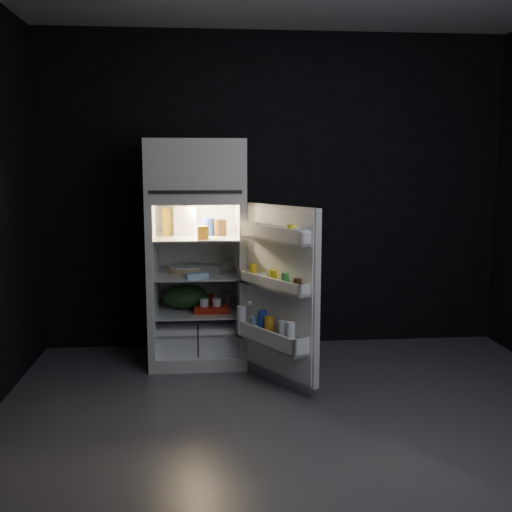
{
  "coord_description": "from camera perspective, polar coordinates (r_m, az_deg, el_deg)",
  "views": [
    {
      "loc": [
        -0.62,
        -3.48,
        1.6
      ],
      "look_at": [
        -0.22,
        1.0,
        0.9
      ],
      "focal_mm": 42.0,
      "sensor_mm": 36.0,
      "label": 1
    }
  ],
  "objects": [
    {
      "name": "egg_carton",
      "position": [
        4.83,
        -4.86,
        -1.2
      ],
      "size": [
        0.29,
        0.2,
        0.07
      ],
      "primitive_type": "cube",
      "rotation": [
        0.0,
        0.0,
        -0.4
      ],
      "color": "gray",
      "rests_on": "refrigerator"
    },
    {
      "name": "wrapped_pkg",
      "position": [
        4.98,
        -3.02,
        -0.99
      ],
      "size": [
        0.16,
        0.14,
        0.05
      ],
      "primitive_type": "cube",
      "rotation": [
        0.0,
        0.0,
        0.35
      ],
      "color": "#F2EBC6",
      "rests_on": "refrigerator"
    },
    {
      "name": "refrigerator",
      "position": [
        4.85,
        -5.65,
        1.16
      ],
      "size": [
        0.76,
        0.71,
        1.78
      ],
      "color": "silver",
      "rests_on": "ground"
    },
    {
      "name": "pie",
      "position": [
        4.91,
        -6.53,
        -1.23
      ],
      "size": [
        0.34,
        0.34,
        0.04
      ],
      "primitive_type": "cylinder",
      "rotation": [
        0.0,
        0.0,
        -0.04
      ],
      "color": "tan",
      "rests_on": "refrigerator"
    },
    {
      "name": "produce_bag",
      "position": [
        4.92,
        -6.71,
        -3.86
      ],
      "size": [
        0.41,
        0.36,
        0.2
      ],
      "primitive_type": "ellipsoid",
      "rotation": [
        0.0,
        0.0,
        -0.17
      ],
      "color": "#193815",
      "rests_on": "refrigerator"
    },
    {
      "name": "floor",
      "position": [
        3.88,
        4.77,
        -15.53
      ],
      "size": [
        4.0,
        3.4,
        0.0
      ],
      "primitive_type": "cube",
      "color": "#535358",
      "rests_on": "ground"
    },
    {
      "name": "small_can_silver",
      "position": [
        5.01,
        -2.79,
        -4.19
      ],
      "size": [
        0.06,
        0.06,
        0.09
      ],
      "primitive_type": "cylinder",
      "rotation": [
        0.0,
        0.0,
        -0.02
      ],
      "color": "silver",
      "rests_on": "refrigerator"
    },
    {
      "name": "fridge_door",
      "position": [
        4.24,
        2.1,
        -3.54
      ],
      "size": [
        0.54,
        0.71,
        1.22
      ],
      "color": "silver",
      "rests_on": "ground"
    },
    {
      "name": "small_can_red",
      "position": [
        5.03,
        -4.38,
        -4.15
      ],
      "size": [
        0.06,
        0.06,
        0.09
      ],
      "primitive_type": "cylinder",
      "rotation": [
        0.0,
        0.0,
        -0.08
      ],
      "color": "#A61E0E",
      "rests_on": "refrigerator"
    },
    {
      "name": "small_carton",
      "position": [
        4.57,
        -5.09,
        2.23
      ],
      "size": [
        0.09,
        0.07,
        0.1
      ],
      "primitive_type": "cube",
      "rotation": [
        0.0,
        0.0,
        0.16
      ],
      "color": "orange",
      "rests_on": "refrigerator"
    },
    {
      "name": "amber_bottle",
      "position": [
        4.84,
        -8.47,
        3.25
      ],
      "size": [
        0.11,
        0.11,
        0.22
      ],
      "primitive_type": "cylinder",
      "rotation": [
        0.0,
        0.0,
        0.39
      ],
      "color": "#B2851C",
      "rests_on": "refrigerator"
    },
    {
      "name": "milk_jug",
      "position": [
        4.82,
        -6.71,
        3.38
      ],
      "size": [
        0.18,
        0.18,
        0.24
      ],
      "primitive_type": "cube",
      "rotation": [
        0.0,
        0.0,
        -0.13
      ],
      "color": "white",
      "rests_on": "refrigerator"
    },
    {
      "name": "wall_back",
      "position": [
        5.23,
        1.77,
        6.1
      ],
      "size": [
        4.0,
        0.0,
        2.7
      ],
      "primitive_type": "cube",
      "color": "black",
      "rests_on": "ground"
    },
    {
      "name": "yogurt_tray",
      "position": [
        4.79,
        -4.23,
        -5.07
      ],
      "size": [
        0.28,
        0.16,
        0.05
      ],
      "primitive_type": "cube",
      "rotation": [
        0.0,
        0.0,
        -0.02
      ],
      "color": "#A61E0E",
      "rests_on": "refrigerator"
    },
    {
      "name": "wall_front",
      "position": [
        1.9,
        14.04,
        1.04
      ],
      "size": [
        4.0,
        0.0,
        2.7
      ],
      "primitive_type": "cube",
      "color": "black",
      "rests_on": "ground"
    },
    {
      "name": "flat_package",
      "position": [
        4.62,
        -5.74,
        -1.85
      ],
      "size": [
        0.2,
        0.15,
        0.04
      ],
      "primitive_type": "cube",
      "rotation": [
        0.0,
        0.0,
        0.42
      ],
      "color": "#90BADE",
      "rests_on": "refrigerator"
    },
    {
      "name": "mayo_jar",
      "position": [
        4.8,
        -4.57,
        2.79
      ],
      "size": [
        0.12,
        0.12,
        0.14
      ],
      "primitive_type": "cylinder",
      "rotation": [
        0.0,
        0.0,
        0.15
      ],
      "color": "#1B3696",
      "rests_on": "refrigerator"
    },
    {
      "name": "jam_jar",
      "position": [
        4.78,
        -3.44,
        2.72
      ],
      "size": [
        0.14,
        0.14,
        0.13
      ],
      "primitive_type": "cylinder",
      "rotation": [
        0.0,
        0.0,
        -0.38
      ],
      "color": "black",
      "rests_on": "refrigerator"
    }
  ]
}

